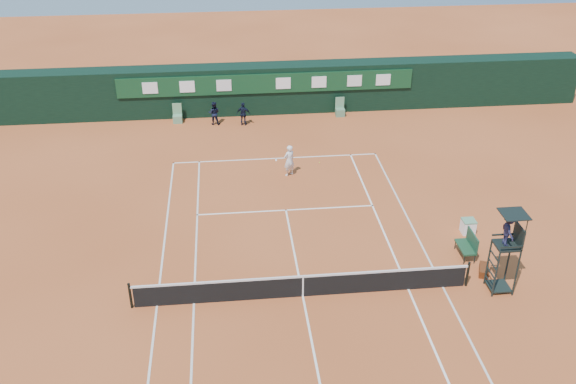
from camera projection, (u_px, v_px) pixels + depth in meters
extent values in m
plane|color=#BF5B2D|center=(303.00, 296.00, 24.40)|extent=(90.00, 90.00, 0.00)
cube|color=white|center=(276.00, 158.00, 34.70)|extent=(11.05, 0.08, 0.01)
cube|color=silver|center=(443.00, 287.00, 24.89)|extent=(0.08, 23.85, 0.01)
cube|color=silver|center=(157.00, 306.00, 23.90)|extent=(0.08, 23.85, 0.01)
cube|color=white|center=(408.00, 289.00, 24.77)|extent=(0.08, 23.85, 0.01)
cube|color=silver|center=(194.00, 303.00, 24.03)|extent=(0.08, 23.85, 0.01)
cube|color=white|center=(286.00, 210.00, 29.95)|extent=(8.31, 0.08, 0.01)
cube|color=white|center=(303.00, 296.00, 24.40)|extent=(0.08, 12.88, 0.01)
cube|color=white|center=(276.00, 160.00, 34.57)|extent=(0.08, 0.30, 0.01)
cube|color=black|center=(303.00, 287.00, 24.18)|extent=(12.60, 0.04, 0.90)
cube|color=silver|center=(303.00, 276.00, 23.94)|extent=(12.80, 0.06, 0.08)
cube|color=silver|center=(303.00, 287.00, 24.17)|extent=(0.06, 0.05, 0.92)
cylinder|color=black|center=(467.00, 274.00, 24.71)|extent=(0.10, 0.10, 1.10)
cylinder|color=black|center=(130.00, 296.00, 23.55)|extent=(0.10, 0.10, 1.10)
cube|color=black|center=(266.00, 88.00, 39.92)|extent=(40.00, 1.50, 3.00)
cube|color=#103C1F|center=(267.00, 84.00, 38.93)|extent=(18.00, 0.10, 1.20)
cube|color=white|center=(150.00, 88.00, 38.24)|extent=(0.90, 0.04, 0.70)
cube|color=white|center=(187.00, 87.00, 38.44)|extent=(0.90, 0.04, 0.70)
cube|color=white|center=(224.00, 85.00, 38.63)|extent=(0.90, 0.04, 0.70)
cube|color=white|center=(283.00, 83.00, 38.96)|extent=(0.90, 0.04, 0.70)
cube|color=white|center=(319.00, 82.00, 39.16)|extent=(0.90, 0.04, 0.70)
cube|color=white|center=(354.00, 81.00, 39.35)|extent=(0.90, 0.04, 0.70)
cube|color=white|center=(383.00, 80.00, 39.52)|extent=(0.90, 0.04, 0.70)
cube|color=#5E9168|center=(178.00, 119.00, 38.92)|extent=(0.55, 0.50, 0.46)
cube|color=#609366|center=(177.00, 109.00, 38.84)|extent=(0.55, 0.06, 0.70)
cube|color=#54805D|center=(340.00, 112.00, 39.82)|extent=(0.55, 0.50, 0.46)
cube|color=#5B8B65|center=(340.00, 102.00, 39.74)|extent=(0.55, 0.06, 0.70)
cylinder|color=black|center=(496.00, 275.00, 23.90)|extent=(0.07, 0.07, 2.00)
cylinder|color=black|center=(488.00, 263.00, 24.60)|extent=(0.07, 0.07, 2.00)
cylinder|color=black|center=(516.00, 274.00, 23.98)|extent=(0.07, 0.07, 2.00)
cylinder|color=black|center=(508.00, 261.00, 24.67)|extent=(0.07, 0.07, 2.00)
cube|color=black|center=(507.00, 245.00, 23.78)|extent=(0.85, 0.85, 0.08)
cube|color=black|center=(519.00, 235.00, 23.61)|extent=(0.06, 0.85, 0.80)
cube|color=black|center=(512.00, 247.00, 23.31)|extent=(0.85, 0.05, 0.06)
cube|color=black|center=(503.00, 234.00, 24.04)|extent=(0.85, 0.05, 0.06)
cylinder|color=black|center=(526.00, 231.00, 23.04)|extent=(0.04, 0.04, 1.00)
cylinder|color=black|center=(517.00, 219.00, 23.74)|extent=(0.04, 0.04, 1.00)
cube|color=black|center=(514.00, 214.00, 23.12)|extent=(0.95, 0.95, 0.04)
cube|color=black|center=(498.00, 286.00, 24.70)|extent=(0.80, 0.80, 0.05)
cube|color=black|center=(489.00, 281.00, 24.54)|extent=(0.04, 0.80, 0.04)
cube|color=black|center=(491.00, 273.00, 24.35)|extent=(0.04, 0.80, 0.04)
cube|color=black|center=(493.00, 264.00, 24.15)|extent=(0.04, 0.80, 0.04)
cube|color=black|center=(494.00, 256.00, 23.96)|extent=(0.04, 0.80, 0.04)
imported|color=#181931|center=(508.00, 230.00, 23.44)|extent=(0.47, 0.82, 1.28)
cube|color=#193F26|center=(465.00, 247.00, 26.49)|extent=(0.55, 1.20, 0.08)
cube|color=#1A412C|center=(473.00, 240.00, 26.35)|extent=(0.06, 1.20, 0.60)
cylinder|color=black|center=(464.00, 260.00, 26.12)|extent=(0.04, 0.04, 0.41)
cylinder|color=black|center=(475.00, 259.00, 26.16)|extent=(0.04, 0.04, 0.41)
cylinder|color=black|center=(455.00, 245.00, 27.07)|extent=(0.04, 0.04, 0.41)
cylinder|color=black|center=(465.00, 244.00, 27.11)|extent=(0.04, 0.04, 0.41)
cube|color=black|center=(484.00, 270.00, 25.60)|extent=(0.64, 0.90, 0.31)
cube|color=white|center=(468.00, 227.00, 28.14)|extent=(0.55, 0.55, 0.60)
cube|color=#5F916A|center=(469.00, 221.00, 27.98)|extent=(0.57, 0.57, 0.05)
sphere|color=#D3DE33|center=(320.00, 162.00, 34.21)|extent=(0.07, 0.07, 0.07)
imported|color=white|center=(289.00, 160.00, 32.61)|extent=(0.73, 0.65, 1.68)
imported|color=black|center=(214.00, 113.00, 38.45)|extent=(0.78, 0.65, 1.43)
imported|color=black|center=(243.00, 114.00, 38.33)|extent=(0.89, 0.51, 1.43)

